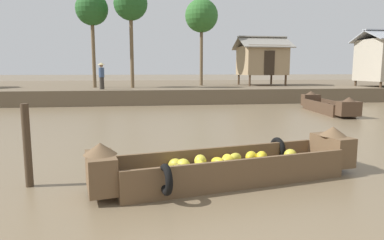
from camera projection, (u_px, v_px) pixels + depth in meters
The scene contains 10 objects.
ground_plane at pixel (162, 134), 11.57m from camera, with size 300.00×300.00×0.00m, color #726047.
riverbank_strip at pixel (148, 89), 30.51m from camera, with size 160.00×20.00×0.93m, color brown.
banana_boat at pixel (229, 165), 6.64m from camera, with size 5.41×2.36×0.93m.
fishing_skiff_distant at pixel (327, 106), 17.43m from camera, with size 1.48×5.10×0.96m.
stilt_house_mid_left at pixel (262, 60), 27.27m from camera, with size 3.93×3.84×3.83m.
palm_tree_near at pixel (131, 4), 22.74m from camera, with size 2.22×2.22×6.67m.
palm_tree_mid at pixel (201, 16), 26.54m from camera, with size 2.54×2.54×6.61m.
palm_tree_far at pixel (92, 10), 23.09m from camera, with size 2.16×2.16×6.33m.
vendor_person at pixel (102, 74), 21.55m from camera, with size 0.44×0.44×1.66m.
mooring_post at pixel (27, 146), 6.27m from camera, with size 0.14×0.14×1.53m, color #423323.
Camera 1 is at (-0.66, -1.41, 2.13)m, focal length 32.35 mm.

